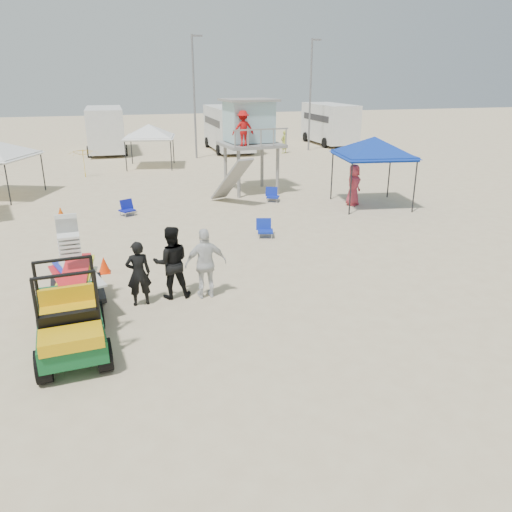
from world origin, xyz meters
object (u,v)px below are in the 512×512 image
object	(u,v)px
utility_cart	(68,315)
surf_trailer	(75,275)
lifeguard_tower	(249,125)
canopy_blue	(374,140)
man_left	(138,274)

from	to	relation	value
utility_cart	surf_trailer	world-z (taller)	surf_trailer
utility_cart	lifeguard_tower	xyz separation A→B (m)	(7.58, 13.93, 2.33)
surf_trailer	canopy_blue	world-z (taller)	canopy_blue
lifeguard_tower	man_left	bearing A→B (deg)	-116.99
surf_trailer	canopy_blue	size ratio (longest dim) A/B	0.69
man_left	lifeguard_tower	size ratio (longest dim) A/B	0.39
lifeguard_tower	canopy_blue	bearing A→B (deg)	-43.57
surf_trailer	lifeguard_tower	size ratio (longest dim) A/B	0.54
man_left	canopy_blue	bearing A→B (deg)	-148.38
surf_trailer	man_left	distance (m)	1.54
surf_trailer	lifeguard_tower	world-z (taller)	lifeguard_tower
man_left	canopy_blue	xyz separation A→B (m)	(10.51, 7.67, 2.03)
man_left	lifeguard_tower	distance (m)	13.57
utility_cart	lifeguard_tower	distance (m)	16.03
utility_cart	surf_trailer	distance (m)	2.34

